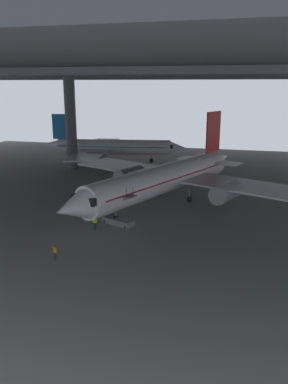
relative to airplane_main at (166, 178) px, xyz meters
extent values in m
plane|color=slate|center=(-2.70, -5.01, -3.53)|extent=(110.00, 110.00, 0.00)
cylinder|color=#4C4F54|center=(-22.51, 18.91, 5.30)|extent=(2.11, 2.11, 17.67)
cube|color=#38383D|center=(-2.70, 8.74, 14.74)|extent=(121.00, 99.00, 1.20)
cube|color=#4C4F54|center=(-2.70, -16.01, 13.74)|extent=(115.50, 0.50, 0.70)
cube|color=#4C4F54|center=(-2.70, 25.24, 13.74)|extent=(115.50, 0.50, 0.70)
cylinder|color=white|center=(-0.25, -0.58, 0.02)|extent=(15.25, 28.30, 3.91)
cone|color=white|center=(-6.79, -15.56, 0.02)|extent=(5.39, 5.84, 3.83)
cube|color=black|center=(-5.80, -13.30, 0.51)|extent=(4.14, 3.84, 0.86)
cone|color=white|center=(6.28, 14.40, 0.41)|extent=(5.55, 7.07, 3.33)
cube|color=red|center=(5.29, 12.13, 5.18)|extent=(1.93, 4.01, 6.40)
cube|color=white|center=(7.38, 10.06, 0.61)|extent=(5.85, 4.93, 0.16)
cube|color=white|center=(2.36, 12.25, 0.61)|extent=(5.85, 4.93, 0.16)
cube|color=white|center=(10.93, -0.31, -0.37)|extent=(17.84, 13.07, 0.24)
cylinder|color=#9EA3A8|center=(8.28, -1.47, -1.05)|extent=(4.26, 5.63, 2.43)
cube|color=white|center=(-7.66, 7.80, -0.37)|extent=(17.84, 13.07, 0.24)
cylinder|color=#9EA3A8|center=(-6.71, 5.07, -1.05)|extent=(4.26, 5.63, 2.43)
cube|color=red|center=(-0.25, -0.58, 0.32)|extent=(14.47, 26.38, 0.16)
cylinder|color=#9EA3A8|center=(-4.17, -9.55, -2.28)|extent=(0.20, 0.20, 1.15)
cylinder|color=black|center=(-4.17, -9.55, -3.08)|extent=(0.63, 0.94, 0.90)
cylinder|color=#9EA3A8|center=(3.23, 1.00, -2.28)|extent=(0.20, 0.20, 1.15)
cylinder|color=black|center=(3.23, 1.00, -3.08)|extent=(0.63, 0.94, 0.90)
cylinder|color=#9EA3A8|center=(-1.46, 3.05, -2.28)|extent=(0.20, 0.20, 1.15)
cylinder|color=black|center=(-1.46, 3.05, -3.08)|extent=(0.63, 0.94, 0.90)
cube|color=slate|center=(-3.71, -9.94, -3.18)|extent=(4.19, 2.94, 0.70)
cube|color=slate|center=(-3.71, -9.94, -1.31)|extent=(3.86, 2.65, 3.14)
cube|color=slate|center=(-2.08, -10.65, 0.22)|extent=(1.53, 1.63, 0.12)
cylinder|color=black|center=(-1.84, -10.10, 0.72)|extent=(0.06, 0.06, 1.00)
cylinder|color=black|center=(-2.32, -11.20, 0.72)|extent=(0.06, 0.06, 1.00)
cylinder|color=black|center=(-1.96, -9.94, -3.38)|extent=(0.32, 0.23, 0.30)
cylinder|color=black|center=(-2.52, -11.22, -3.38)|extent=(0.32, 0.23, 0.30)
cylinder|color=black|center=(-4.90, -8.66, -3.38)|extent=(0.32, 0.23, 0.30)
cylinder|color=black|center=(-5.46, -9.94, -3.38)|extent=(0.32, 0.23, 0.30)
cylinder|color=#232838|center=(-6.36, -21.01, -3.12)|extent=(0.14, 0.14, 0.82)
cylinder|color=#232838|center=(-6.49, -20.89, -3.12)|extent=(0.14, 0.14, 0.82)
cube|color=orange|center=(-6.42, -20.95, -2.42)|extent=(0.41, 0.41, 0.58)
cylinder|color=orange|center=(-6.25, -21.11, -2.39)|extent=(0.09, 0.09, 0.55)
cylinder|color=orange|center=(-6.59, -20.79, -2.39)|extent=(0.09, 0.09, 0.55)
sphere|color=brown|center=(-6.42, -20.95, -2.01)|extent=(0.22, 0.22, 0.22)
cylinder|color=#232838|center=(-5.62, -12.47, -3.10)|extent=(0.14, 0.14, 0.87)
cylinder|color=#232838|center=(-5.79, -12.54, -3.10)|extent=(0.14, 0.14, 0.87)
cube|color=yellow|center=(-5.70, -12.50, -2.36)|extent=(0.42, 0.34, 0.62)
cylinder|color=yellow|center=(-5.49, -12.42, -2.33)|extent=(0.09, 0.09, 0.58)
cylinder|color=yellow|center=(-5.92, -12.59, -2.33)|extent=(0.09, 0.09, 0.58)
sphere|color=brown|center=(-5.70, -12.50, -1.92)|extent=(0.24, 0.24, 0.24)
cylinder|color=white|center=(-16.51, 26.84, -0.33)|extent=(24.06, 6.98, 3.20)
cone|color=white|center=(-3.31, 28.99, -0.33)|extent=(4.29, 3.71, 3.14)
cube|color=black|center=(-5.30, 28.66, 0.07)|extent=(2.65, 3.04, 0.70)
cone|color=white|center=(-29.70, 24.70, -0.01)|extent=(5.49, 3.51, 2.72)
cube|color=#1972B2|center=(-27.71, 25.03, 3.88)|extent=(3.48, 0.80, 5.24)
cube|color=white|center=(-27.20, 27.38, 0.15)|extent=(3.24, 4.44, 0.16)
cube|color=white|center=(-26.49, 22.96, 0.15)|extent=(3.24, 4.44, 0.16)
cube|color=white|center=(-21.65, 34.41, -0.65)|extent=(7.89, 14.14, 0.24)
cylinder|color=#9EA3A8|center=(-19.67, 33.10, -1.21)|extent=(4.42, 2.63, 1.98)
cube|color=white|center=(-18.99, 18.04, -0.65)|extent=(7.89, 14.14, 0.24)
cylinder|color=#9EA3A8|center=(-17.53, 19.90, -1.21)|extent=(4.42, 2.63, 1.98)
cube|color=#1972B2|center=(-16.51, 26.84, -0.09)|extent=(22.35, 6.76, 0.16)
cylinder|color=#9EA3A8|center=(-8.61, 28.13, -2.28)|extent=(0.20, 0.20, 1.15)
cylinder|color=black|center=(-8.61, 28.13, -3.08)|extent=(0.94, 0.44, 0.90)
cylinder|color=#9EA3A8|center=(-19.16, 28.64, -2.28)|extent=(0.20, 0.20, 1.15)
cylinder|color=black|center=(-19.16, 28.64, -3.08)|extent=(0.94, 0.44, 0.90)
cylinder|color=#9EA3A8|center=(-18.45, 24.30, -2.28)|extent=(0.20, 0.20, 1.15)
cylinder|color=black|center=(-18.45, 24.30, -3.08)|extent=(0.94, 0.44, 0.90)
camera|label=1|loc=(10.05, -51.85, 12.51)|focal=36.73mm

